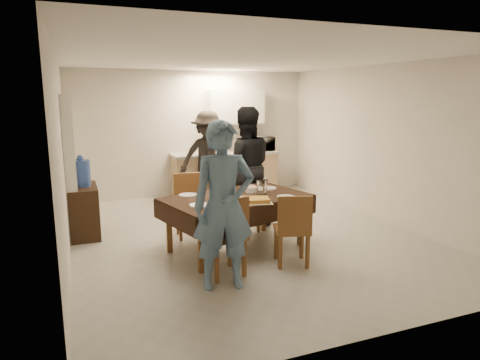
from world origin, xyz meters
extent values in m
cube|color=#9F9F9A|center=(0.00, 0.00, 0.00)|extent=(5.00, 6.00, 0.02)
cube|color=white|center=(0.00, 0.00, 2.60)|extent=(5.00, 6.00, 0.02)
cube|color=silver|center=(0.00, 3.00, 1.30)|extent=(5.00, 0.02, 2.60)
cube|color=silver|center=(0.00, -3.00, 1.30)|extent=(5.00, 0.02, 2.60)
cube|color=silver|center=(-2.50, 0.00, 1.30)|extent=(0.02, 6.00, 2.60)
cube|color=silver|center=(2.50, 0.00, 1.30)|extent=(0.02, 6.00, 2.60)
cube|color=beige|center=(-2.42, 1.20, 1.05)|extent=(0.15, 1.40, 2.10)
cube|color=tan|center=(0.60, 2.68, 0.43)|extent=(2.20, 0.60, 0.86)
cube|color=#9B9B97|center=(0.60, 2.68, 0.89)|extent=(2.24, 0.64, 0.05)
cube|color=white|center=(0.90, 2.82, 1.85)|extent=(1.20, 0.34, 0.70)
cube|color=black|center=(-0.35, -0.48, 0.72)|extent=(2.12, 1.55, 0.04)
cube|color=brown|center=(-0.35, -0.48, 0.35)|extent=(0.07, 0.07, 0.70)
cube|color=brown|center=(-0.80, -1.23, 0.47)|extent=(0.50, 0.50, 0.05)
cube|color=brown|center=(-0.80, -1.43, 0.73)|extent=(0.44, 0.10, 0.47)
cube|color=brown|center=(0.10, -1.23, 0.45)|extent=(0.52, 0.52, 0.05)
cube|color=brown|center=(0.10, -1.42, 0.69)|extent=(0.41, 0.16, 0.45)
cube|color=brown|center=(-0.80, 0.27, 0.46)|extent=(0.47, 0.47, 0.05)
cube|color=brown|center=(-0.80, 0.07, 0.71)|extent=(0.43, 0.09, 0.46)
cube|color=brown|center=(0.10, 0.27, 0.45)|extent=(0.51, 0.51, 0.05)
cube|color=brown|center=(0.10, 0.08, 0.70)|extent=(0.42, 0.15, 0.45)
cube|color=black|center=(-2.28, 0.89, 0.38)|extent=(0.41, 0.83, 0.76)
cylinder|color=#3657B0|center=(-2.28, 0.89, 0.96)|extent=(0.26, 0.26, 0.39)
cylinder|color=white|center=(0.00, -0.53, 0.85)|extent=(0.13, 0.13, 0.20)
cube|color=gold|center=(-0.25, -0.86, 0.77)|extent=(0.51, 0.43, 0.06)
cylinder|color=white|center=(-0.05, -0.30, 0.78)|extent=(0.19, 0.19, 0.07)
cylinder|color=white|center=(-0.40, -0.20, 0.76)|extent=(0.21, 0.21, 0.04)
cylinder|color=white|center=(-0.95, -0.78, 0.75)|extent=(0.26, 0.26, 0.01)
cylinder|color=white|center=(0.25, -0.78, 0.75)|extent=(0.25, 0.25, 0.01)
cylinder|color=white|center=(-0.95, -0.18, 0.75)|extent=(0.24, 0.24, 0.01)
cylinder|color=white|center=(0.25, -0.18, 0.75)|extent=(0.27, 0.27, 0.02)
imported|color=white|center=(1.42, 2.68, 1.06)|extent=(0.54, 0.37, 0.30)
imported|color=slate|center=(-0.90, -1.53, 0.92)|extent=(0.74, 0.55, 1.84)
imported|color=black|center=(0.20, 0.57, 0.96)|extent=(1.08, 0.93, 1.92)
imported|color=black|center=(0.09, 2.23, 0.90)|extent=(1.16, 0.67, 1.80)
camera|label=1|loc=(-2.36, -5.74, 2.09)|focal=32.00mm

